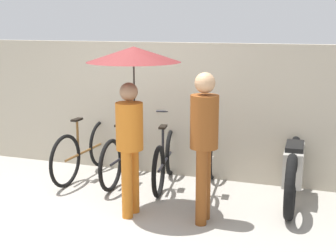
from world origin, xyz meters
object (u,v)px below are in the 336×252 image
object	(u,v)px
parked_bicycle_0	(85,151)
pedestrian_leading	(132,80)
parked_bicycle_2	(165,160)
parked_bicycle_3	(208,165)
motorcycle	(293,168)
parked_bicycle_1	(126,154)
pedestrian_center	(204,136)

from	to	relation	value
parked_bicycle_0	pedestrian_leading	size ratio (longest dim) A/B	0.90
parked_bicycle_2	pedestrian_leading	xyz separation A→B (m)	(-0.03, -1.06, 1.26)
parked_bicycle_2	parked_bicycle_3	distance (m)	0.64
motorcycle	parked_bicycle_3	bearing A→B (deg)	89.00
parked_bicycle_2	pedestrian_leading	size ratio (longest dim) A/B	0.82
pedestrian_leading	motorcycle	distance (m)	2.39
parked_bicycle_3	pedestrian_leading	world-z (taller)	pedestrian_leading
pedestrian_leading	parked_bicycle_1	bearing A→B (deg)	121.56
parked_bicycle_0	motorcycle	xyz separation A→B (m)	(3.04, -0.00, 0.04)
pedestrian_center	parked_bicycle_1	bearing A→B (deg)	141.59
parked_bicycle_0	motorcycle	world-z (taller)	parked_bicycle_0
parked_bicycle_3	parked_bicycle_0	bearing A→B (deg)	83.15
pedestrian_center	motorcycle	bearing A→B (deg)	47.09
pedestrian_center	motorcycle	size ratio (longest dim) A/B	0.84
parked_bicycle_0	parked_bicycle_2	xyz separation A→B (m)	(1.27, 0.01, -0.03)
parked_bicycle_1	pedestrian_center	bearing A→B (deg)	-128.92
parked_bicycle_1	parked_bicycle_2	bearing A→B (deg)	-96.46
parked_bicycle_1	motorcycle	world-z (taller)	parked_bicycle_1
parked_bicycle_2	motorcycle	xyz separation A→B (m)	(1.77, -0.02, 0.07)
parked_bicycle_0	parked_bicycle_3	world-z (taller)	parked_bicycle_0
pedestrian_center	parked_bicycle_0	bearing A→B (deg)	152.25
parked_bicycle_1	parked_bicycle_2	world-z (taller)	parked_bicycle_1
parked_bicycle_3	pedestrian_leading	bearing A→B (deg)	140.72
parked_bicycle_1	pedestrian_leading	bearing A→B (deg)	-153.10
parked_bicycle_2	pedestrian_leading	world-z (taller)	pedestrian_leading
parked_bicycle_1	parked_bicycle_2	distance (m)	0.64
parked_bicycle_2	motorcycle	size ratio (longest dim) A/B	0.79
pedestrian_leading	parked_bicycle_3	bearing A→B (deg)	59.91
parked_bicycle_2	parked_bicycle_3	bearing A→B (deg)	-101.67
pedestrian_leading	pedestrian_center	xyz separation A→B (m)	(0.87, -0.00, -0.59)
parked_bicycle_0	pedestrian_center	distance (m)	2.44
parked_bicycle_0	pedestrian_center	xyz separation A→B (m)	(2.11, -1.05, 0.63)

